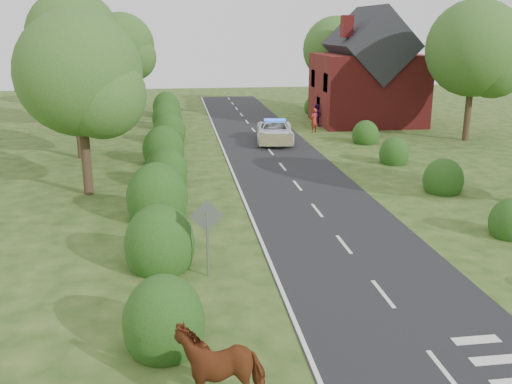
{
  "coord_description": "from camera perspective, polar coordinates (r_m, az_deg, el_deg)",
  "views": [
    {
      "loc": [
        -5.82,
        -14.55,
        7.54
      ],
      "look_at": [
        -2.81,
        6.78,
        1.3
      ],
      "focal_mm": 40.0,
      "sensor_mm": 36.0,
      "label": 1
    }
  ],
  "objects": [
    {
      "name": "tree_left_b",
      "position": [
        34.92,
        -17.31,
        11.35
      ],
      "size": [
        5.74,
        5.6,
        8.07
      ],
      "color": "#332316",
      "rests_on": "ground"
    },
    {
      "name": "police_van",
      "position": [
        38.86,
        1.89,
        6.05
      ],
      "size": [
        3.1,
        5.55,
        1.6
      ],
      "rotation": [
        0.0,
        0.0,
        -0.14
      ],
      "color": "white",
      "rests_on": "ground"
    },
    {
      "name": "tree_right_b",
      "position": [
        41.6,
        21.43,
        12.87
      ],
      "size": [
        6.56,
        6.4,
        9.4
      ],
      "color": "#332316",
      "rests_on": "ground"
    },
    {
      "name": "pedestrian_red",
      "position": [
        42.77,
        5.83,
        7.14
      ],
      "size": [
        0.78,
        0.72,
        1.8
      ],
      "primitive_type": "imported",
      "rotation": [
        0.0,
        0.0,
        3.73
      ],
      "color": "maroon",
      "rests_on": "ground"
    },
    {
      "name": "house",
      "position": [
        47.25,
        11.12,
        11.3
      ],
      "size": [
        8.0,
        7.4,
        9.17
      ],
      "color": "maroon",
      "rests_on": "ground"
    },
    {
      "name": "ground",
      "position": [
        17.38,
        12.57,
        -9.96
      ],
      "size": [
        120.0,
        120.0,
        0.0
      ],
      "primitive_type": "plane",
      "color": "#244114"
    },
    {
      "name": "tree_right_c",
      "position": [
        54.57,
        8.25,
        13.68
      ],
      "size": [
        6.15,
        6.0,
        8.58
      ],
      "color": "#332316",
      "rests_on": "ground"
    },
    {
      "name": "tree_left_c",
      "position": [
        44.91,
        -17.39,
        14.16
      ],
      "size": [
        6.97,
        6.8,
        10.22
      ],
      "color": "#332316",
      "rests_on": "ground"
    },
    {
      "name": "road_sign",
      "position": [
        17.58,
        -4.91,
        -3.46
      ],
      "size": [
        1.06,
        0.08,
        2.53
      ],
      "color": "gray",
      "rests_on": "ground"
    },
    {
      "name": "tree_left_a",
      "position": [
        26.78,
        -16.76,
        10.78
      ],
      "size": [
        5.74,
        5.6,
        8.38
      ],
      "color": "#332316",
      "rests_on": "ground"
    },
    {
      "name": "hedgerow_right",
      "position": [
        29.43,
        17.18,
        1.69
      ],
      "size": [
        2.1,
        45.78,
        2.1
      ],
      "color": "#1F4012",
      "rests_on": "ground"
    },
    {
      "name": "tree_left_d",
      "position": [
        54.6,
        -13.05,
        13.76
      ],
      "size": [
        6.15,
        6.0,
        8.89
      ],
      "color": "#332316",
      "rests_on": "ground"
    },
    {
      "name": "hedgerow_left",
      "position": [
        27.11,
        -9.25,
        1.44
      ],
      "size": [
        2.75,
        50.41,
        3.0
      ],
      "color": "#1F4012",
      "rests_on": "ground"
    },
    {
      "name": "road",
      "position": [
        31.04,
        3.01,
        2.09
      ],
      "size": [
        6.0,
        70.0,
        0.02
      ],
      "primitive_type": "cube",
      "color": "black",
      "rests_on": "ground"
    },
    {
      "name": "cow",
      "position": [
        12.32,
        -3.6,
        -17.27
      ],
      "size": [
        2.19,
        1.24,
        1.51
      ],
      "primitive_type": "imported",
      "rotation": [
        0.0,
        0.0,
        -1.52
      ],
      "color": "#5F1F0E",
      "rests_on": "ground"
    },
    {
      "name": "road_markings",
      "position": [
        28.79,
        0.67,
        1.03
      ],
      "size": [
        4.96,
        70.0,
        0.01
      ],
      "color": "white",
      "rests_on": "road"
    },
    {
      "name": "pedestrian_purple",
      "position": [
        45.62,
        6.05,
        7.67
      ],
      "size": [
        1.09,
        1.07,
        1.77
      ],
      "primitive_type": "imported",
      "rotation": [
        0.0,
        0.0,
        2.44
      ],
      "color": "#4E1974",
      "rests_on": "ground"
    }
  ]
}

